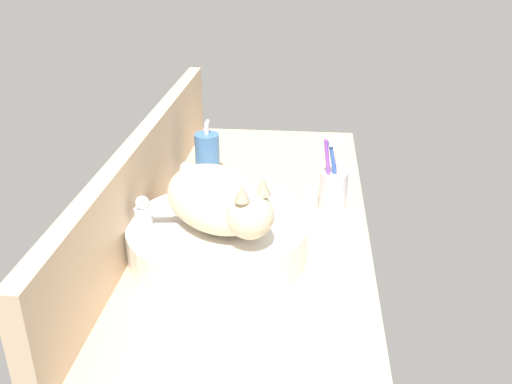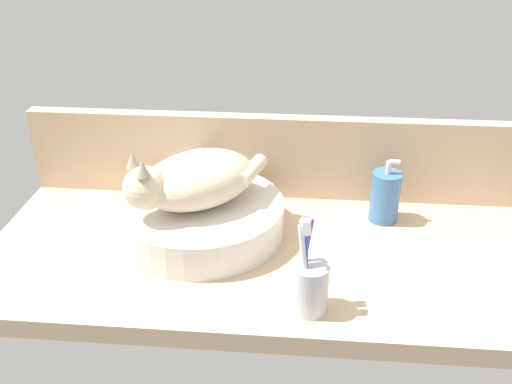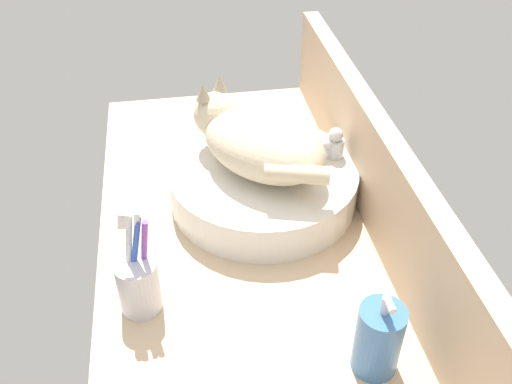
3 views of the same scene
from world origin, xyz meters
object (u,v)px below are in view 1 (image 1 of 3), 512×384
at_px(cat, 220,199).
at_px(faucet, 150,225).
at_px(sink_basin, 218,239).
at_px(soap_dispenser, 207,155).
at_px(toothbrush_cup, 333,188).

xyz_separation_m(cat, faucet, (-0.01, 0.14, -0.06)).
bearing_deg(sink_basin, cat, -137.18).
bearing_deg(cat, soap_dispenser, 13.69).
bearing_deg(toothbrush_cup, soap_dispenser, 63.15).
height_order(faucet, toothbrush_cup, toothbrush_cup).
xyz_separation_m(faucet, toothbrush_cup, (0.25, -0.37, -0.02)).
height_order(sink_basin, faucet, faucet).
bearing_deg(cat, faucet, 93.13).
distance_m(cat, toothbrush_cup, 0.34).
bearing_deg(soap_dispenser, sink_basin, -167.25).
height_order(cat, soap_dispenser, cat).
xyz_separation_m(sink_basin, soap_dispenser, (0.40, 0.09, 0.02)).
distance_m(sink_basin, cat, 0.10).
relative_size(sink_basin, toothbrush_cup, 1.92).
xyz_separation_m(sink_basin, cat, (-0.01, -0.01, 0.09)).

